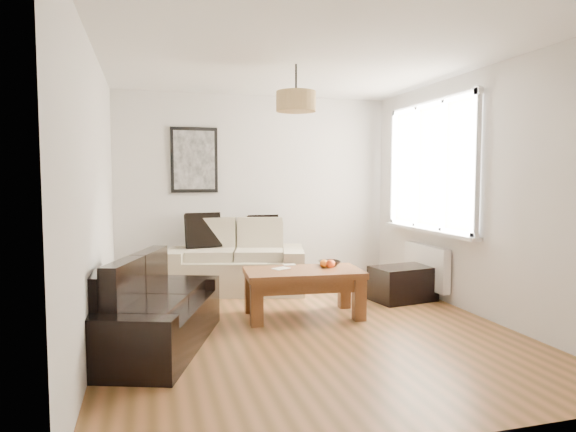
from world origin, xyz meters
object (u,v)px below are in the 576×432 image
object	(u,v)px
loveseat_cream	(236,257)
ottoman	(403,284)
coffee_table	(303,293)
sofa_leather	(154,306)

from	to	relation	value
loveseat_cream	ottoman	world-z (taller)	loveseat_cream
loveseat_cream	ottoman	xyz separation A→B (m)	(1.82, -1.08, -0.23)
loveseat_cream	ottoman	size ratio (longest dim) A/B	2.44
coffee_table	sofa_leather	bearing A→B (deg)	-159.32
loveseat_cream	coffee_table	world-z (taller)	loveseat_cream
sofa_leather	loveseat_cream	bearing A→B (deg)	-8.74
sofa_leather	coffee_table	size ratio (longest dim) A/B	1.37
loveseat_cream	ottoman	distance (m)	2.13
sofa_leather	coffee_table	distance (m)	1.64
ottoman	coffee_table	bearing A→B (deg)	-166.07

